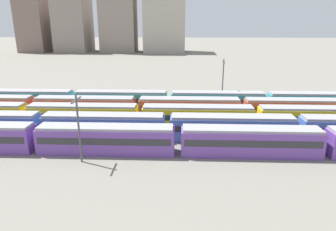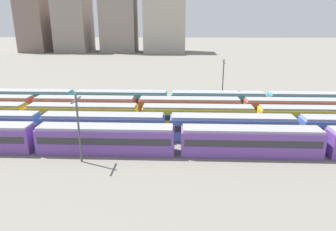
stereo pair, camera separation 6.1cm
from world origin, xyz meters
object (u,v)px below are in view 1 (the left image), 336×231
Objects in this scene: catenary_pole_0 at (78,125)px; train_track_2 at (256,117)px; train_track_3 at (242,108)px; train_track_1 at (232,128)px; catenary_pole_1 at (223,81)px; train_track_0 at (325,142)px; train_track_4 at (169,101)px.

train_track_2 is at bearing 28.55° from catenary_pole_0.
catenary_pole_0 reaches higher than train_track_3.
train_track_1 is 18.81m from catenary_pole_1.
catenary_pole_1 is (-10.09, 23.66, 3.48)m from train_track_0.
train_track_1 is at bearing -92.88° from catenary_pole_1.
train_track_0 is 29.42m from train_track_4.
train_track_1 is 10.94× the size of catenary_pole_0.
train_track_3 is 11.62× the size of catenary_pole_1.
catenary_pole_1 reaches higher than train_track_4.
catenary_pole_0 is at bearing -127.95° from catenary_pole_1.
train_track_1 and train_track_2 have the same top height.
train_track_3 is 13.15× the size of catenary_pole_0.
train_track_2 is 5.34m from train_track_3.
catenary_pole_0 reaches higher than train_track_1.
catenary_pole_0 is (-19.82, -8.15, 2.90)m from train_track_1.
catenary_pole_1 is at bearing 105.93° from train_track_2.
catenary_pole_1 is (-3.78, 13.26, 3.48)m from train_track_2.
catenary_pole_0 is at bearing -112.93° from train_track_4.
train_track_2 is 17.84m from train_track_4.
train_track_0 and train_track_4 have the same top height.
train_track_3 is 9.14m from catenary_pole_1.
train_track_1 is at bearing -132.19° from train_track_2.
train_track_0 is 12.19m from train_track_1.
train_track_4 is 11.61m from catenary_pole_1.
train_track_0 is 11.62× the size of catenary_pole_1.
train_track_2 is at bearing 47.81° from train_track_1.
train_track_2 is at bearing -35.67° from train_track_4.
train_track_2 is (-6.31, 10.40, 0.00)m from train_track_0.
catenary_pole_1 is (-2.56, 8.06, 3.48)m from train_track_3.
train_track_1 is 7.02m from train_track_2.
train_track_1 and train_track_4 have the same top height.
catenary_pole_0 is at bearing -141.49° from train_track_3.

